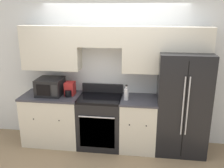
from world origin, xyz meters
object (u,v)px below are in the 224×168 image
object	(u,v)px
refrigerator	(182,103)
microwave	(50,87)
oven_range	(100,121)
bottle	(126,94)

from	to	relation	value
refrigerator	microwave	bearing A→B (deg)	-179.78
microwave	oven_range	bearing A→B (deg)	-1.44
oven_range	refrigerator	xyz separation A→B (m)	(1.41, 0.03, 0.40)
refrigerator	bottle	bearing A→B (deg)	-174.06
refrigerator	bottle	world-z (taller)	refrigerator
microwave	bottle	bearing A→B (deg)	-3.71
refrigerator	microwave	world-z (taller)	refrigerator
microwave	bottle	world-z (taller)	microwave
oven_range	refrigerator	world-z (taller)	refrigerator
oven_range	microwave	xyz separation A→B (m)	(-0.91, 0.02, 0.61)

